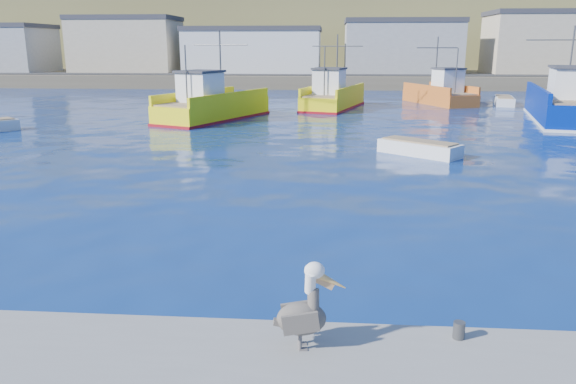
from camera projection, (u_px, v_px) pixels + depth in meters
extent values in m
plane|color=navy|center=(295.00, 279.00, 13.16)|extent=(260.00, 260.00, 0.00)
cylinder|color=#4C4C4C|center=(459.00, 330.00, 9.49)|extent=(0.20, 0.20, 0.30)
cube|color=brown|center=(327.00, 77.00, 82.39)|extent=(160.00, 30.00, 1.60)
cube|color=brown|center=(329.00, 41.00, 106.14)|extent=(180.00, 40.00, 14.00)
cube|color=brown|center=(330.00, 18.00, 124.16)|extent=(200.00, 40.00, 24.00)
cube|color=#2D2D2D|center=(326.00, 75.00, 71.56)|extent=(150.00, 5.00, 0.10)
cube|color=tan|center=(127.00, 47.00, 78.56)|extent=(14.00, 9.00, 7.00)
cube|color=#333338|center=(125.00, 18.00, 77.60)|extent=(14.28, 9.18, 0.60)
cube|color=silver|center=(254.00, 52.00, 77.41)|extent=(18.00, 11.00, 5.50)
cube|color=#333338|center=(254.00, 29.00, 76.64)|extent=(18.36, 11.22, 0.60)
cube|color=gray|center=(401.00, 49.00, 75.79)|extent=(15.00, 10.00, 6.50)
cube|color=#333338|center=(402.00, 21.00, 74.89)|extent=(15.30, 10.20, 0.60)
cube|color=tan|center=(554.00, 45.00, 74.17)|extent=(17.00, 9.00, 7.50)
cube|color=#333338|center=(558.00, 13.00, 73.15)|extent=(17.34, 9.18, 0.60)
cube|color=yellow|center=(214.00, 110.00, 41.36)|extent=(7.24, 10.74, 1.33)
cube|color=yellow|center=(232.00, 97.00, 40.37)|extent=(4.22, 9.26, 0.70)
cube|color=yellow|center=(196.00, 95.00, 41.83)|extent=(4.22, 9.26, 0.70)
cube|color=maroon|center=(214.00, 119.00, 41.51)|extent=(7.38, 10.95, 0.25)
cube|color=#8C7251|center=(214.00, 100.00, 41.17)|extent=(6.82, 10.25, 0.10)
cube|color=white|center=(200.00, 87.00, 39.60)|extent=(3.21, 3.30, 2.00)
cube|color=#333338|center=(200.00, 71.00, 39.32)|extent=(3.49, 3.65, 0.15)
cylinder|color=#4C4C4C|center=(220.00, 66.00, 41.42)|extent=(0.16, 0.16, 5.00)
cylinder|color=#4C4C4C|center=(186.00, 75.00, 38.06)|extent=(0.13, 0.13, 4.00)
cylinder|color=#4C4C4C|center=(220.00, 45.00, 41.04)|extent=(4.40, 1.99, 0.08)
cube|color=yellow|center=(333.00, 101.00, 48.77)|extent=(5.70, 9.92, 1.22)
cube|color=yellow|center=(351.00, 90.00, 48.01)|extent=(2.72, 8.90, 0.70)
cube|color=yellow|center=(317.00, 89.00, 49.04)|extent=(2.72, 8.90, 0.70)
cube|color=maroon|center=(333.00, 107.00, 48.91)|extent=(5.82, 10.12, 0.25)
cube|color=#8C7251|center=(334.00, 93.00, 48.60)|extent=(5.35, 9.49, 0.10)
cube|color=white|center=(329.00, 82.00, 47.06)|extent=(2.83, 2.88, 2.00)
cube|color=#333338|center=(329.00, 69.00, 46.78)|extent=(3.06, 3.20, 0.15)
cylinder|color=#4C4C4C|center=(337.00, 64.00, 48.83)|extent=(0.15, 0.15, 5.00)
cylinder|color=#4C4C4C|center=(324.00, 72.00, 45.55)|extent=(0.12, 0.12, 4.00)
cylinder|color=#4C4C4C|center=(337.00, 46.00, 48.45)|extent=(4.39, 1.33, 0.08)
cube|color=navy|center=(568.00, 109.00, 40.52)|extent=(7.20, 13.59, 1.68)
cube|color=navy|center=(538.00, 92.00, 40.81)|extent=(3.00, 12.42, 0.70)
cube|color=silver|center=(567.00, 120.00, 40.72)|extent=(7.35, 13.86, 0.25)
cube|color=#8C7251|center=(569.00, 97.00, 40.29)|extent=(6.74, 13.01, 0.10)
cube|color=white|center=(576.00, 83.00, 38.23)|extent=(3.79, 3.84, 2.00)
cylinder|color=#4C4C4C|center=(571.00, 61.00, 40.87)|extent=(0.14, 0.14, 5.00)
cylinder|color=#4C4C4C|center=(573.00, 40.00, 40.49)|extent=(6.20, 1.44, 0.08)
cube|color=#C65E1E|center=(439.00, 98.00, 52.27)|extent=(5.94, 8.77, 1.07)
cube|color=#C65E1E|center=(453.00, 88.00, 52.47)|extent=(3.20, 7.53, 0.70)
cube|color=#C65E1E|center=(426.00, 89.00, 51.62)|extent=(3.20, 7.53, 0.70)
cube|color=#8C7251|center=(439.00, 92.00, 52.13)|extent=(5.59, 8.38, 0.10)
cube|color=white|center=(448.00, 81.00, 50.72)|extent=(2.77, 2.71, 2.00)
cube|color=#333338|center=(449.00, 69.00, 50.44)|extent=(3.01, 3.00, 0.15)
cylinder|color=#4C4C4C|center=(436.00, 64.00, 52.26)|extent=(0.16, 0.16, 5.00)
cylinder|color=#4C4C4C|center=(456.00, 71.00, 49.36)|extent=(0.13, 0.13, 4.00)
cylinder|color=#4C4C4C|center=(437.00, 48.00, 51.88)|extent=(4.03, 1.70, 0.08)
cube|color=silver|center=(419.00, 150.00, 27.99)|extent=(4.07, 3.70, 0.82)
cube|color=#8C7251|center=(420.00, 141.00, 27.88)|extent=(3.56, 3.20, 0.08)
cube|color=silver|center=(504.00, 102.00, 51.27)|extent=(2.44, 4.67, 0.89)
cube|color=#8C7251|center=(504.00, 97.00, 51.15)|extent=(2.02, 4.17, 0.09)
cylinder|color=#595451|center=(300.00, 342.00, 9.14)|extent=(0.07, 0.07, 0.28)
cube|color=#595451|center=(303.00, 349.00, 9.18)|extent=(0.15, 0.13, 0.02)
cylinder|color=#595451|center=(299.00, 336.00, 9.31)|extent=(0.07, 0.07, 0.28)
cube|color=#595451|center=(302.00, 343.00, 9.35)|extent=(0.15, 0.13, 0.02)
ellipsoid|color=#38332D|center=(301.00, 319.00, 9.13)|extent=(0.86, 0.57, 0.56)
cube|color=#38332D|center=(301.00, 324.00, 8.92)|extent=(0.63, 0.13, 0.41)
cube|color=#38332D|center=(299.00, 311.00, 9.34)|extent=(0.63, 0.13, 0.41)
cube|color=#38332D|center=(280.00, 323.00, 9.14)|extent=(0.23, 0.18, 0.12)
cylinder|color=#38332D|center=(313.00, 301.00, 9.06)|extent=(0.22, 0.31, 0.44)
cylinder|color=white|center=(310.00, 282.00, 8.98)|extent=(0.21, 0.31, 0.42)
ellipsoid|color=white|center=(315.00, 270.00, 8.93)|extent=(0.36, 0.29, 0.28)
cone|color=gold|center=(330.00, 281.00, 8.98)|extent=(0.57, 0.20, 0.39)
cube|color=tan|center=(324.00, 283.00, 8.99)|extent=(0.34, 0.09, 0.25)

